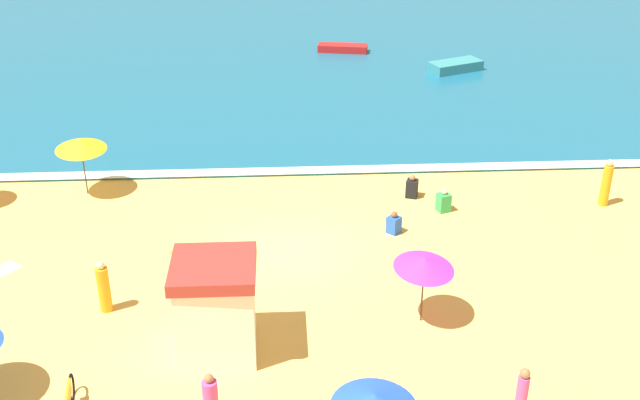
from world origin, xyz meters
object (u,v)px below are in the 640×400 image
(parked_bicycle, at_px, (69,400))
(beachgoer_2, at_px, (104,288))
(lifeguard_cabana, at_px, (216,307))
(beachgoer_8, at_px, (443,202))
(beach_umbrella_4, at_px, (80,145))
(small_boat_1, at_px, (343,48))
(beachgoer_6, at_px, (412,188))
(small_boat_0, at_px, (455,66))
(beach_umbrella_0, at_px, (424,263))
(beachgoer_9, at_px, (394,224))
(beachgoer_4, at_px, (606,184))
(beachgoer_0, at_px, (521,397))

(parked_bicycle, bearing_deg, beachgoer_2, 89.44)
(lifeguard_cabana, height_order, beachgoer_2, lifeguard_cabana)
(lifeguard_cabana, height_order, beachgoer_8, lifeguard_cabana)
(parked_bicycle, relative_size, beachgoer_2, 1.06)
(beach_umbrella_4, bearing_deg, small_boat_1, 58.34)
(small_boat_1, bearing_deg, beachgoer_6, -86.68)
(parked_bicycle, distance_m, small_boat_0, 30.83)
(beach_umbrella_0, distance_m, beachgoer_2, 9.45)
(beach_umbrella_4, height_order, beachgoer_9, beach_umbrella_4)
(beachgoer_2, height_order, beachgoer_9, beachgoer_2)
(lifeguard_cabana, distance_m, parked_bicycle, 4.35)
(beach_umbrella_4, distance_m, beachgoer_2, 8.35)
(lifeguard_cabana, xyz_separation_m, small_boat_1, (5.72, 28.58, -1.12))
(beachgoer_4, relative_size, beachgoer_6, 2.02)
(beachgoer_0, distance_m, beachgoer_4, 13.00)
(beach_umbrella_0, bearing_deg, beachgoer_4, 40.58)
(parked_bicycle, distance_m, beachgoer_4, 20.34)
(beachgoer_2, bearing_deg, beachgoer_4, 18.82)
(beachgoer_4, distance_m, beachgoer_9, 8.41)
(parked_bicycle, height_order, beachgoer_6, beachgoer_6)
(small_boat_1, bearing_deg, small_boat_0, -34.28)
(parked_bicycle, height_order, small_boat_1, parked_bicycle)
(beachgoer_8, relative_size, beachgoer_9, 1.09)
(parked_bicycle, bearing_deg, small_boat_0, 60.26)
(beachgoer_0, distance_m, beachgoer_6, 12.36)
(beach_umbrella_0, xyz_separation_m, beachgoer_6, (1.01, 8.02, -1.56))
(beachgoer_0, bearing_deg, beachgoer_4, 60.21)
(beach_umbrella_0, height_order, beach_umbrella_4, beach_umbrella_4)
(beachgoer_6, bearing_deg, beach_umbrella_4, 175.71)
(parked_bicycle, relative_size, beachgoer_6, 1.96)
(beach_umbrella_4, height_order, beachgoer_2, beach_umbrella_4)
(beachgoer_6, bearing_deg, beachgoer_4, -8.39)
(beachgoer_4, bearing_deg, beachgoer_2, -161.18)
(beach_umbrella_0, relative_size, beachgoer_4, 1.33)
(beachgoer_2, relative_size, beachgoer_6, 1.84)
(beachgoer_2, relative_size, small_boat_1, 0.55)
(parked_bicycle, bearing_deg, lifeguard_cabana, 33.33)
(beachgoer_2, bearing_deg, beachgoer_0, -25.87)
(beachgoer_4, height_order, beachgoer_8, beachgoer_4)
(beachgoer_0, bearing_deg, beach_umbrella_4, 134.91)
(parked_bicycle, bearing_deg, beachgoer_0, -4.77)
(beachgoer_6, bearing_deg, small_boat_1, 93.32)
(beachgoer_8, distance_m, small_boat_0, 17.05)
(small_boat_0, relative_size, small_boat_1, 1.04)
(beachgoer_8, bearing_deg, small_boat_0, 76.64)
(beachgoer_6, relative_size, small_boat_0, 0.29)
(parked_bicycle, height_order, beachgoer_9, beachgoer_9)
(beachgoer_6, xyz_separation_m, beachgoer_9, (-1.08, -2.76, -0.04))
(beachgoer_0, height_order, beachgoer_4, beachgoer_4)
(parked_bicycle, height_order, small_boat_0, parked_bicycle)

